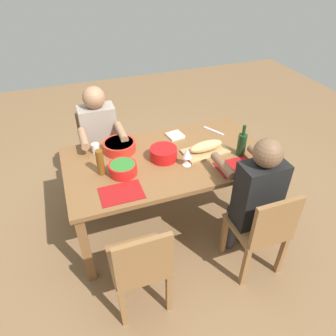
# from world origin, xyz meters

# --- Properties ---
(ground_plane) EXTENTS (8.00, 8.00, 0.00)m
(ground_plane) POSITION_xyz_m (0.00, 0.00, 0.00)
(ground_plane) COLOR brown
(dining_table) EXTENTS (1.76, 0.96, 0.74)m
(dining_table) POSITION_xyz_m (0.00, 0.00, 0.66)
(dining_table) COLOR brown
(dining_table) RESTS_ON ground_plane
(chair_near_right) EXTENTS (0.40, 0.40, 0.85)m
(chair_near_right) POSITION_xyz_m (0.49, -0.80, 0.48)
(chair_near_right) COLOR olive
(chair_near_right) RESTS_ON ground_plane
(diner_near_right) EXTENTS (0.41, 0.53, 1.20)m
(diner_near_right) POSITION_xyz_m (0.49, -0.62, 0.70)
(diner_near_right) COLOR #2D2D38
(diner_near_right) RESTS_ON ground_plane
(chair_far_right) EXTENTS (0.40, 0.40, 0.85)m
(chair_far_right) POSITION_xyz_m (0.49, 0.80, 0.48)
(chair_far_right) COLOR olive
(chair_far_right) RESTS_ON ground_plane
(chair_far_left) EXTENTS (0.40, 0.40, 0.85)m
(chair_far_left) POSITION_xyz_m (-0.49, 0.80, 0.48)
(chair_far_left) COLOR olive
(chair_far_left) RESTS_ON ground_plane
(diner_far_left) EXTENTS (0.41, 0.53, 1.20)m
(diner_far_left) POSITION_xyz_m (-0.49, 0.62, 0.70)
(diner_far_left) COLOR #2D2D38
(diner_far_left) RESTS_ON ground_plane
(serving_bowl_salad) EXTENTS (0.23, 0.23, 0.11)m
(serving_bowl_salad) POSITION_xyz_m (0.04, -0.00, 0.80)
(serving_bowl_salad) COLOR red
(serving_bowl_salad) RESTS_ON dining_table
(serving_bowl_pasta) EXTENTS (0.28, 0.28, 0.09)m
(serving_bowl_pasta) POSITION_xyz_m (0.37, -0.25, 0.79)
(serving_bowl_pasta) COLOR red
(serving_bowl_pasta) RESTS_ON dining_table
(serving_bowl_greens) EXTENTS (0.22, 0.22, 0.09)m
(serving_bowl_greens) POSITION_xyz_m (0.42, 0.09, 0.79)
(serving_bowl_greens) COLOR red
(serving_bowl_greens) RESTS_ON dining_table
(cutting_board) EXTENTS (0.42, 0.26, 0.02)m
(cutting_board) POSITION_xyz_m (-0.34, 0.03, 0.75)
(cutting_board) COLOR tan
(cutting_board) RESTS_ON dining_table
(bread_loaf) EXTENTS (0.33, 0.14, 0.09)m
(bread_loaf) POSITION_xyz_m (-0.34, 0.03, 0.81)
(bread_loaf) COLOR tan
(bread_loaf) RESTS_ON cutting_board
(wine_bottle) EXTENTS (0.08, 0.08, 0.29)m
(wine_bottle) POSITION_xyz_m (-0.61, 0.17, 0.85)
(wine_bottle) COLOR #193819
(wine_bottle) RESTS_ON dining_table
(beer_bottle) EXTENTS (0.06, 0.06, 0.22)m
(beer_bottle) POSITION_xyz_m (0.58, 0.03, 0.85)
(beer_bottle) COLOR brown
(beer_bottle) RESTS_ON dining_table
(wine_glass) EXTENTS (0.08, 0.08, 0.17)m
(wine_glass) POSITION_xyz_m (-0.11, 0.16, 0.86)
(wine_glass) COLOR silver
(wine_glass) RESTS_ON dining_table
(cup_near_right) EXTENTS (0.07, 0.07, 0.09)m
(cup_near_right) POSITION_xyz_m (0.57, -0.29, 0.79)
(cup_near_right) COLOR white
(cup_near_right) RESTS_ON dining_table
(placemat_far_right) EXTENTS (0.32, 0.23, 0.01)m
(placemat_far_right) POSITION_xyz_m (0.49, 0.32, 0.74)
(placemat_far_right) COLOR maroon
(placemat_far_right) RESTS_ON dining_table
(placemat_far_left) EXTENTS (0.32, 0.23, 0.01)m
(placemat_far_left) POSITION_xyz_m (-0.49, 0.32, 0.74)
(placemat_far_left) COLOR maroon
(placemat_far_left) RESTS_ON dining_table
(carving_knife) EXTENTS (0.13, 0.21, 0.01)m
(carving_knife) POSITION_xyz_m (-0.58, -0.28, 0.74)
(carving_knife) COLOR silver
(carving_knife) RESTS_ON dining_table
(napkin_stack) EXTENTS (0.16, 0.16, 0.02)m
(napkin_stack) POSITION_xyz_m (-0.18, -0.31, 0.75)
(napkin_stack) COLOR white
(napkin_stack) RESTS_ON dining_table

